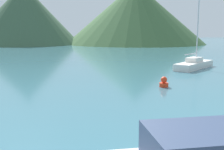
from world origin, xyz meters
TOP-DOWN VIEW (x-y plane):
  - sailboat_inner at (11.83, 21.60)m, footprint 6.52×4.58m
  - buoy_marker at (3.51, 14.61)m, footprint 0.64×0.64m
  - hill_central at (1.16, 81.87)m, footprint 31.24×31.24m
  - hill_east at (31.80, 73.40)m, footprint 41.06×41.06m

SIDE VIEW (x-z plane):
  - buoy_marker at x=3.51m, z-range -0.06..0.67m
  - sailboat_inner at x=11.83m, z-range -4.16..5.12m
  - hill_central at x=1.16m, z-range 0.00..16.65m
  - hill_east at x=31.80m, z-range 0.00..17.55m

